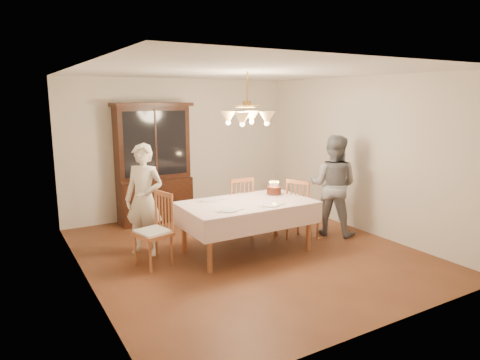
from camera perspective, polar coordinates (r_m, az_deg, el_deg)
ground at (r=6.44m, az=0.91°, el=-9.50°), size 5.00×5.00×0.00m
room_shell at (r=6.07m, az=0.96°, el=4.62°), size 5.00×5.00×5.00m
dining_table at (r=6.24m, az=0.93°, el=-3.61°), size 1.90×1.10×0.76m
china_hutch at (r=7.92m, az=-11.47°, el=1.95°), size 1.38×0.54×2.16m
chair_far_side at (r=7.00m, az=-0.36°, el=-4.02°), size 0.46×0.44×1.00m
chair_left_end at (r=5.91m, az=-11.47°, el=-6.99°), size 0.52×0.53×1.00m
chair_right_end at (r=6.91m, az=8.34°, el=-4.34°), size 0.55×0.56×1.00m
elderly_woman at (r=6.30m, az=-12.66°, el=-2.56°), size 0.69×0.70×1.62m
adult_in_grey at (r=7.20m, az=12.29°, el=-0.70°), size 0.98×1.02×1.66m
birthday_cake at (r=6.65m, az=4.55°, el=-1.49°), size 0.30×0.30×0.22m
place_setting_near_left at (r=5.74m, az=-1.39°, el=-4.05°), size 0.40×0.25×0.02m
place_setting_near_right at (r=6.04m, az=4.26°, el=-3.33°), size 0.39×0.24×0.02m
place_setting_far_left at (r=6.32m, az=-4.03°, el=-2.68°), size 0.40×0.26×0.02m
chandelier at (r=6.04m, az=0.97°, el=8.35°), size 0.62×0.62×0.73m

